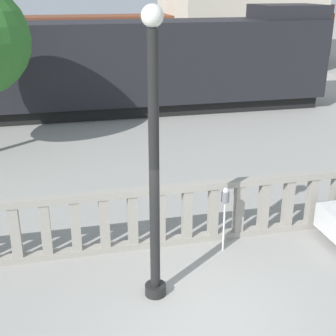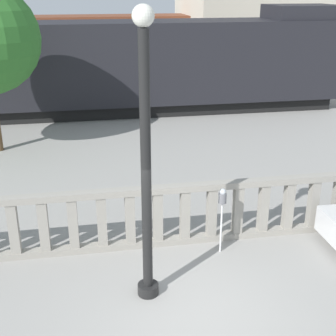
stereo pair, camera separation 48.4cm
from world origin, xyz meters
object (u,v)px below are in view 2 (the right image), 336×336
at_px(lamppost, 146,162).
at_px(train_far, 173,40).
at_px(parking_meter, 222,202).
at_px(train_near, 63,68).

height_order(lamppost, train_far, lamppost).
xyz_separation_m(parking_meter, train_near, (-3.45, 12.05, 0.88)).
bearing_deg(train_far, train_near, -120.15).
height_order(lamppost, train_near, lamppost).
height_order(train_near, train_far, train_near).
xyz_separation_m(train_near, train_far, (7.04, 12.12, -0.23)).
bearing_deg(parking_meter, train_far, 81.56).
xyz_separation_m(parking_meter, train_far, (3.59, 24.18, 0.64)).
distance_m(lamppost, train_far, 25.92).
distance_m(lamppost, train_near, 13.36).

